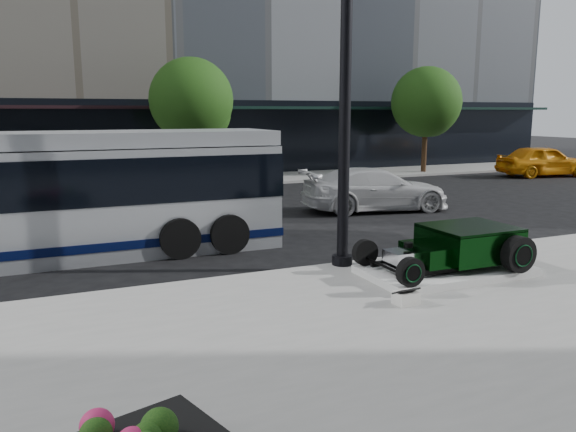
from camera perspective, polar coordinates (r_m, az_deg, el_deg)
name	(u,v)px	position (r m, az deg, el deg)	size (l,w,h in m)	color
ground	(283,249)	(14.02, -0.47, -3.41)	(120.00, 120.00, 0.00)	black
sidewalk_far	(168,183)	(27.26, -12.10, 3.29)	(70.00, 4.00, 0.12)	gray
street_trees	(194,103)	(26.41, -9.52, 11.22)	(29.80, 3.80, 5.70)	black
display_plinth	(446,271)	(11.93, 15.75, -5.35)	(3.40, 1.80, 0.15)	silver
hot_rod	(460,245)	(12.01, 17.11, -2.84)	(3.22, 2.00, 0.81)	black
info_plaque	(406,297)	(9.95, 11.89, -8.06)	(0.41, 0.31, 0.31)	silver
lamppost	(345,90)	(11.84, 5.84, 12.64)	(0.44, 0.44, 8.02)	black
transit_bus	(17,197)	(14.13, -25.79, 1.78)	(12.12, 2.88, 2.92)	#B5B9BF
white_sedan	(375,189)	(19.67, 8.86, 2.69)	(2.08, 5.12, 1.49)	silver
yellow_taxi	(543,161)	(32.82, 24.51, 5.11)	(1.95, 4.84, 1.65)	orange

